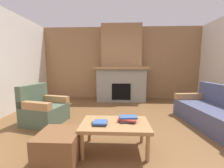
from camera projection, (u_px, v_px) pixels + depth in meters
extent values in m
plane|color=brown|center=(123.00, 132.00, 2.76)|extent=(9.00, 9.00, 0.00)
cube|color=#997047|center=(121.00, 63.00, 5.56)|extent=(6.00, 0.12, 2.70)
cube|color=gray|center=(121.00, 85.00, 5.25)|extent=(1.70, 0.70, 1.15)
cube|color=black|center=(121.00, 92.00, 4.95)|extent=(0.64, 0.08, 0.56)
cube|color=#997047|center=(121.00, 68.00, 5.12)|extent=(1.90, 0.82, 0.08)
cube|color=#997047|center=(121.00, 46.00, 5.17)|extent=(1.40, 0.50, 1.47)
cube|color=#474C6B|center=(214.00, 118.00, 2.98)|extent=(1.04, 1.88, 0.40)
cube|color=#A87A4C|center=(191.00, 96.00, 3.76)|extent=(0.85, 0.25, 0.15)
cube|color=#4C604C|center=(46.00, 114.00, 3.21)|extent=(0.91, 0.91, 0.40)
cube|color=#4C604C|center=(33.00, 94.00, 3.24)|extent=(0.31, 0.77, 0.45)
cube|color=#A87A4C|center=(34.00, 106.00, 2.88)|extent=(0.77, 0.31, 0.15)
cube|color=#A87A4C|center=(54.00, 99.00, 3.47)|extent=(0.77, 0.31, 0.15)
cube|color=#A87A4C|center=(115.00, 124.00, 2.13)|extent=(1.00, 0.60, 0.05)
cylinder|color=#A87A4C|center=(82.00, 146.00, 1.94)|extent=(0.06, 0.06, 0.38)
cylinder|color=#A87A4C|center=(148.00, 148.00, 1.90)|extent=(0.06, 0.06, 0.38)
cylinder|color=#A87A4C|center=(89.00, 130.00, 2.42)|extent=(0.06, 0.06, 0.38)
cylinder|color=#A87A4C|center=(142.00, 131.00, 2.38)|extent=(0.06, 0.06, 0.38)
cube|color=brown|center=(59.00, 147.00, 1.91)|extent=(0.52, 0.52, 0.40)
cube|color=#2D2D33|center=(99.00, 124.00, 2.08)|extent=(0.24, 0.19, 0.02)
cube|color=#335699|center=(100.00, 122.00, 2.07)|extent=(0.20, 0.18, 0.03)
cube|color=#2D2D33|center=(127.00, 121.00, 2.17)|extent=(0.25, 0.19, 0.02)
cube|color=#B23833|center=(127.00, 119.00, 2.19)|extent=(0.30, 0.25, 0.03)
cube|color=#335699|center=(128.00, 117.00, 2.19)|extent=(0.28, 0.16, 0.02)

